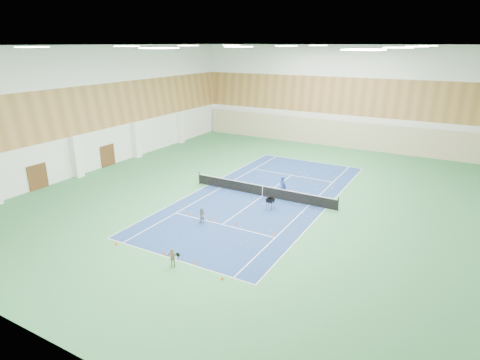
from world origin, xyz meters
name	(u,v)px	position (x,y,z in m)	size (l,w,h in m)	color
ground	(262,196)	(0.00, 0.00, 0.00)	(40.00, 40.00, 0.00)	#317241
room_shell	(264,125)	(0.00, 0.00, 6.00)	(36.00, 40.00, 12.00)	white
wood_cladding	(264,100)	(0.00, 0.00, 8.00)	(36.00, 40.00, 8.00)	#A3733C
ceiling_light_grid	(265,46)	(0.00, 0.00, 11.92)	(21.40, 25.40, 0.06)	white
court_surface	(262,196)	(0.00, 0.00, 0.01)	(10.97, 23.77, 0.01)	navy
tennis_balls_scatter	(262,196)	(0.00, 0.00, 0.05)	(10.57, 22.77, 0.07)	#C1DC25
tennis_net	(263,190)	(0.00, 0.00, 0.55)	(12.80, 0.10, 1.10)	black
back_curtain	(334,133)	(0.00, 19.75, 1.60)	(35.40, 0.16, 3.20)	#C6B793
door_left_a	(38,177)	(-17.92, -8.00, 1.10)	(0.08, 1.80, 2.20)	#593319
door_left_b	(108,156)	(-17.92, 0.00, 1.10)	(0.08, 1.80, 2.20)	#593319
coach	(283,187)	(1.55, 0.60, 0.92)	(0.67, 0.44, 1.84)	navy
child_court	(202,216)	(-1.32, -6.95, 0.61)	(0.59, 0.46, 1.22)	gray
child_apron	(172,257)	(0.46, -12.53, 0.57)	(0.67, 0.28, 1.14)	tan
ball_cart	(270,204)	(1.79, -2.27, 0.47)	(0.54, 0.54, 0.93)	black
cone_svc_a	(191,213)	(-2.99, -6.02, 0.11)	(0.21, 0.21, 0.23)	#F9550D
cone_svc_b	(213,219)	(-0.98, -6.06, 0.11)	(0.20, 0.20, 0.22)	orange
cone_svc_c	(236,223)	(0.87, -5.92, 0.11)	(0.19, 0.19, 0.21)	#D7410B
cone_svc_d	(273,234)	(3.81, -6.09, 0.10)	(0.19, 0.19, 0.21)	orange
cone_base_a	(116,243)	(-4.31, -12.22, 0.11)	(0.20, 0.20, 0.22)	#E45F0C
cone_base_b	(164,253)	(-0.83, -11.73, 0.11)	(0.21, 0.21, 0.23)	#D7420B
cone_base_c	(194,263)	(1.45, -11.78, 0.09)	(0.17, 0.17, 0.19)	#FF5B0D
cone_base_d	(222,278)	(3.67, -12.30, 0.11)	(0.19, 0.19, 0.21)	#EA550C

